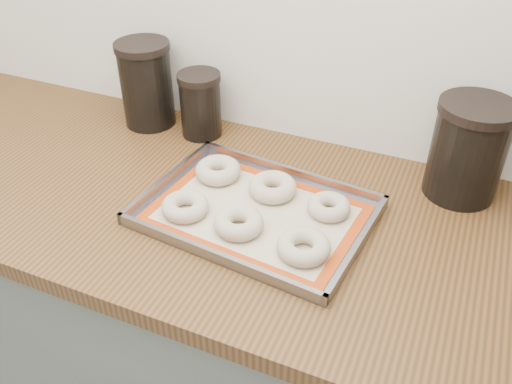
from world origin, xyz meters
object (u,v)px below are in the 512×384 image
at_px(bagel_back_left, 218,170).
at_px(canister_mid, 200,104).
at_px(bagel_front_right, 304,247).
at_px(baking_tray, 256,213).
at_px(bagel_front_mid, 239,223).
at_px(bagel_front_left, 185,206).
at_px(bagel_back_mid, 273,187).
at_px(canister_left, 146,84).
at_px(canister_right, 468,150).
at_px(bagel_back_right, 329,207).

xyz_separation_m(bagel_back_left, canister_mid, (-0.13, 0.17, 0.06)).
bearing_deg(bagel_front_right, baking_tray, 149.70).
distance_m(bagel_front_mid, bagel_back_left, 0.19).
bearing_deg(baking_tray, bagel_front_left, -157.57).
relative_size(bagel_back_mid, canister_left, 0.47).
height_order(bagel_back_left, canister_left, canister_left).
height_order(bagel_front_left, bagel_back_left, bagel_back_left).
height_order(bagel_front_left, bagel_front_right, same).
height_order(bagel_front_left, canister_left, canister_left).
xyz_separation_m(bagel_front_mid, bagel_front_right, (0.14, -0.01, -0.00)).
height_order(canister_mid, canister_right, canister_right).
xyz_separation_m(bagel_front_left, bagel_back_mid, (0.14, 0.13, 0.00)).
bearing_deg(canister_left, bagel_back_mid, -22.94).
bearing_deg(bagel_front_left, canister_mid, 112.05).
distance_m(bagel_front_right, bagel_back_right, 0.14).
xyz_separation_m(bagel_front_left, canister_mid, (-0.13, 0.31, 0.06)).
bearing_deg(bagel_back_mid, baking_tray, -94.39).
bearing_deg(bagel_front_mid, bagel_back_left, 128.79).
relative_size(canister_left, canister_right, 1.02).
bearing_deg(canister_left, bagel_front_mid, -38.05).
relative_size(bagel_back_left, bagel_back_right, 1.15).
height_order(canister_left, canister_right, canister_left).
distance_m(baking_tray, canister_right, 0.46).
relative_size(bagel_front_right, canister_mid, 0.62).
relative_size(baking_tray, canister_right, 2.28).
distance_m(baking_tray, bagel_back_left, 0.16).
height_order(bagel_back_left, bagel_back_right, bagel_back_left).
xyz_separation_m(canister_left, canister_right, (0.79, -0.00, -0.00)).
relative_size(baking_tray, bagel_back_left, 4.77).
height_order(bagel_back_right, canister_right, canister_right).
bearing_deg(canister_left, baking_tray, -31.58).
relative_size(baking_tray, bagel_front_mid, 4.89).
bearing_deg(bagel_front_left, bagel_front_mid, -2.49).
xyz_separation_m(bagel_front_mid, canister_left, (-0.41, 0.32, 0.09)).
bearing_deg(bagel_front_right, bagel_front_left, 175.63).
xyz_separation_m(bagel_front_left, bagel_front_mid, (0.12, -0.01, 0.00)).
xyz_separation_m(bagel_front_right, bagel_back_right, (0.01, 0.14, -0.00)).
relative_size(bagel_front_right, bagel_back_mid, 0.99).
xyz_separation_m(bagel_back_mid, canister_right, (0.37, 0.18, 0.09)).
distance_m(bagel_back_right, canister_mid, 0.45).
distance_m(baking_tray, bagel_front_right, 0.15).
bearing_deg(bagel_front_left, bagel_back_mid, 43.28).
height_order(bagel_back_mid, bagel_back_right, bagel_back_mid).
distance_m(bagel_back_right, canister_right, 0.32).
xyz_separation_m(bagel_back_left, canister_right, (0.51, 0.16, 0.09)).
xyz_separation_m(bagel_front_right, canister_left, (-0.55, 0.33, 0.09)).
relative_size(bagel_back_right, canister_mid, 0.54).
height_order(bagel_front_mid, canister_right, canister_right).
height_order(bagel_front_mid, canister_left, canister_left).
bearing_deg(bagel_back_mid, bagel_front_right, -50.95).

